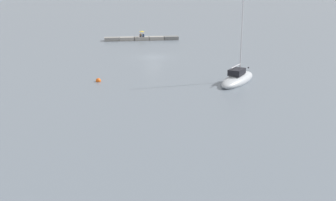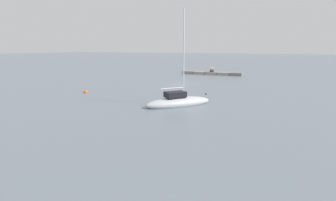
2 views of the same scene
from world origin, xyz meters
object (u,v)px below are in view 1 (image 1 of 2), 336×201
person_seated_brown_right (141,36)px  sailboat_grey_mid (238,79)px  person_seated_blue_left (143,36)px  umbrella_open_yellow (142,31)px  mooring_buoy_near (98,81)px

person_seated_brown_right → sailboat_grey_mid: bearing=102.8°
person_seated_blue_left → person_seated_brown_right: (0.56, -0.02, 0.00)m
person_seated_brown_right → umbrella_open_yellow: bearing=-159.6°
person_seated_blue_left → umbrella_open_yellow: umbrella_open_yellow is taller
sailboat_grey_mid → umbrella_open_yellow: bearing=138.7°
umbrella_open_yellow → sailboat_grey_mid: size_ratio=0.11×
sailboat_grey_mid → mooring_buoy_near: (16.19, -2.80, -0.30)m
umbrella_open_yellow → mooring_buoy_near: (8.43, 35.71, -1.69)m
umbrella_open_yellow → mooring_buoy_near: 36.73m
umbrella_open_yellow → mooring_buoy_near: bearing=76.7°
person_seated_brown_right → mooring_buoy_near: (8.15, 35.61, -0.85)m
sailboat_grey_mid → person_seated_blue_left: bearing=138.4°
person_seated_brown_right → mooring_buoy_near: size_ratio=1.19×
sailboat_grey_mid → person_seated_brown_right: bearing=139.2°
person_seated_brown_right → sailboat_grey_mid: 39.25m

